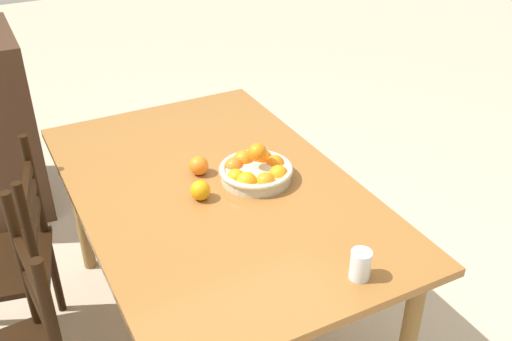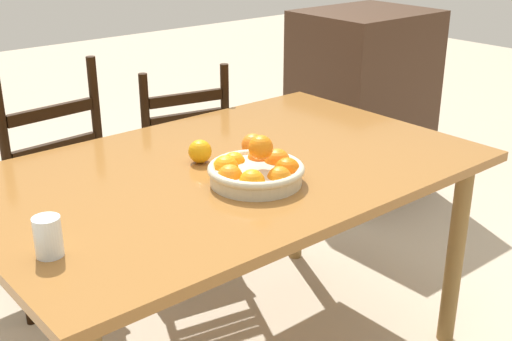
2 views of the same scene
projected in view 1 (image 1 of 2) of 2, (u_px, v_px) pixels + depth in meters
name	position (u px, v px, depth m)	size (l,w,h in m)	color
ground_plane	(221.00, 329.00, 2.65)	(12.00, 12.00, 0.00)	#BDAD93
dining_table	(216.00, 205.00, 2.30)	(1.59, 1.01, 0.76)	#915D2A
chair_near_window	(9.00, 263.00, 2.35)	(0.49, 0.49, 0.92)	black
fruit_bowl	(256.00, 171.00, 2.29)	(0.29, 0.29, 0.15)	beige
orange_loose_0	(200.00, 190.00, 2.17)	(0.08, 0.08, 0.08)	orange
orange_loose_1	(199.00, 166.00, 2.32)	(0.08, 0.08, 0.08)	orange
drinking_glass	(360.00, 265.00, 1.79)	(0.07, 0.07, 0.10)	silver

